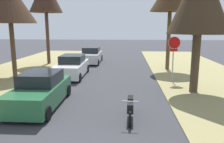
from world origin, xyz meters
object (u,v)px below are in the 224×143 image
object	(u,v)px
parked_sedan_silver	(91,56)
parked_motorcycle	(130,107)
stop_sign_far	(174,49)
parked_sedan_white	(72,67)
parked_sedan_green	(40,91)
street_tree_left_mid_b	(9,2)

from	to	relation	value
parked_sedan_silver	parked_motorcycle	size ratio (longest dim) A/B	2.16
stop_sign_far	parked_sedan_white	world-z (taller)	stop_sign_far
parked_sedan_green	parked_sedan_white	distance (m)	6.36
stop_sign_far	parked_sedan_green	bearing A→B (deg)	-143.96
stop_sign_far	parked_sedan_white	bearing A→B (deg)	169.84
stop_sign_far	parked_sedan_green	distance (m)	8.78
street_tree_left_mid_b	parked_sedan_green	bearing A→B (deg)	-54.29
street_tree_left_mid_b	parked_sedan_green	size ratio (longest dim) A/B	1.53
street_tree_left_mid_b	parked_motorcycle	size ratio (longest dim) A/B	3.30
parked_sedan_green	parked_sedan_white	xyz separation A→B (m)	(-0.08, 6.36, 0.00)
stop_sign_far	parked_sedan_silver	xyz separation A→B (m)	(-6.69, 7.73, -1.47)
street_tree_left_mid_b	parked_sedan_white	distance (m)	6.21
parked_sedan_white	street_tree_left_mid_b	bearing A→B (deg)	-173.71
street_tree_left_mid_b	parked_motorcycle	world-z (taller)	street_tree_left_mid_b
street_tree_left_mid_b	parked_sedan_green	world-z (taller)	street_tree_left_mid_b
parked_sedan_green	parked_sedan_silver	world-z (taller)	same
stop_sign_far	parked_motorcycle	bearing A→B (deg)	-114.25
parked_sedan_green	parked_motorcycle	xyz separation A→B (m)	(4.15, -1.24, -0.24)
parked_sedan_white	parked_motorcycle	bearing A→B (deg)	-60.95
parked_sedan_green	parked_sedan_silver	bearing A→B (deg)	88.63
stop_sign_far	parked_sedan_white	distance (m)	7.34
parked_sedan_green	parked_motorcycle	bearing A→B (deg)	-16.71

